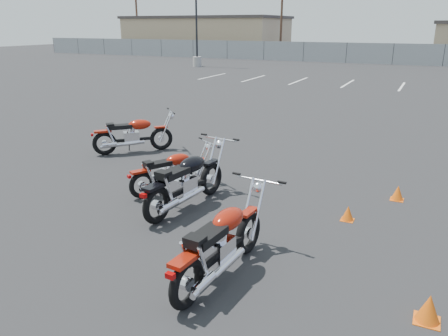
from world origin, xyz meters
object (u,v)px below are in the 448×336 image
at_px(motorcycle_front_red, 133,135).
at_px(motorcycle_second_black, 186,182).
at_px(motorcycle_third_red, 171,172).
at_px(motorcycle_rear_red, 221,243).

bearing_deg(motorcycle_front_red, motorcycle_second_black, -39.55).
relative_size(motorcycle_third_red, motorcycle_rear_red, 0.80).
relative_size(motorcycle_front_red, motorcycle_rear_red, 0.81).
xyz_separation_m(motorcycle_front_red, motorcycle_second_black, (3.23, -2.66, 0.03)).
relative_size(motorcycle_second_black, motorcycle_rear_red, 1.03).
relative_size(motorcycle_second_black, motorcycle_third_red, 1.28).
bearing_deg(motorcycle_rear_red, motorcycle_third_red, 133.56).
bearing_deg(motorcycle_front_red, motorcycle_third_red, -39.23).
bearing_deg(motorcycle_second_black, motorcycle_front_red, 140.45).
bearing_deg(motorcycle_third_red, motorcycle_rear_red, -46.44).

